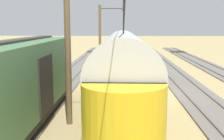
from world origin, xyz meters
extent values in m
plane|color=tan|center=(0.00, 0.00, 0.00)|extent=(220.00, 220.00, 0.00)
cube|color=#382819|center=(-7.37, -32.00, 0.11)|extent=(2.50, 0.24, 0.08)
cube|color=#382819|center=(-7.37, -31.35, 0.11)|extent=(2.50, 0.24, 0.08)
cube|color=#382819|center=(-7.37, -30.70, 0.11)|extent=(2.50, 0.24, 0.08)
cube|color=#382819|center=(-7.37, -30.05, 0.11)|extent=(2.50, 0.24, 0.08)
cube|color=#382819|center=(-7.37, -29.40, 0.11)|extent=(2.50, 0.24, 0.08)
cube|color=#666059|center=(-2.46, 0.00, 0.05)|extent=(2.80, 80.00, 0.10)
cube|color=#59544C|center=(-1.74, 0.00, 0.14)|extent=(0.07, 80.00, 0.08)
cube|color=#59544C|center=(-3.17, 0.00, 0.14)|extent=(0.07, 80.00, 0.08)
cube|color=#382819|center=(-2.46, -32.00, 0.11)|extent=(2.50, 0.24, 0.08)
cube|color=#382819|center=(-2.46, -31.35, 0.11)|extent=(2.50, 0.24, 0.08)
cube|color=#382819|center=(-2.46, -30.70, 0.11)|extent=(2.50, 0.24, 0.08)
cube|color=#382819|center=(-2.46, -30.05, 0.11)|extent=(2.50, 0.24, 0.08)
cube|color=#382819|center=(-2.46, -29.40, 0.11)|extent=(2.50, 0.24, 0.08)
cube|color=#666059|center=(2.46, 0.00, 0.05)|extent=(2.80, 80.00, 0.10)
cube|color=#59544C|center=(3.17, 0.00, 0.14)|extent=(0.07, 80.00, 0.08)
cube|color=#59544C|center=(1.74, 0.00, 0.14)|extent=(0.07, 80.00, 0.08)
cube|color=#382819|center=(2.46, -32.00, 0.11)|extent=(2.50, 0.24, 0.08)
cube|color=#382819|center=(2.46, -31.35, 0.11)|extent=(2.50, 0.24, 0.08)
cube|color=#382819|center=(2.46, -30.70, 0.11)|extent=(2.50, 0.24, 0.08)
cube|color=#382819|center=(2.46, -30.05, 0.11)|extent=(2.50, 0.24, 0.08)
cube|color=#382819|center=(2.46, -29.40, 0.11)|extent=(2.50, 0.24, 0.08)
cube|color=#666059|center=(7.37, 0.00, 0.05)|extent=(2.80, 80.00, 0.10)
cube|color=#59544C|center=(8.09, 0.00, 0.14)|extent=(0.07, 80.00, 0.08)
cube|color=#59544C|center=(6.65, 0.00, 0.14)|extent=(0.07, 80.00, 0.08)
cube|color=#382819|center=(7.37, -32.00, 0.11)|extent=(2.50, 0.24, 0.08)
cube|color=#382819|center=(7.37, -31.35, 0.11)|extent=(2.50, 0.24, 0.08)
cube|color=#382819|center=(7.37, -30.70, 0.11)|extent=(2.50, 0.24, 0.08)
cube|color=#382819|center=(7.37, -30.05, 0.11)|extent=(2.50, 0.24, 0.08)
cube|color=#382819|center=(7.37, -29.40, 0.11)|extent=(2.50, 0.24, 0.08)
cube|color=gold|center=(2.46, 3.63, 0.71)|extent=(2.65, 14.34, 0.55)
cube|color=gold|center=(2.46, 3.63, 1.46)|extent=(2.55, 14.34, 0.95)
cube|color=gold|center=(2.46, 3.63, 2.46)|extent=(2.55, 14.34, 1.05)
cylinder|color=#B7B7B2|center=(2.46, 3.63, 2.98)|extent=(2.65, 14.05, 2.65)
cylinder|color=gold|center=(2.46, -3.49, 1.70)|extent=(2.55, 2.55, 2.55)
cylinder|color=gold|center=(2.46, 10.75, 1.70)|extent=(2.55, 2.55, 2.55)
cube|color=black|center=(2.46, -4.62, 2.72)|extent=(1.63, 0.08, 0.36)
cube|color=black|center=(2.46, -4.66, 2.41)|extent=(1.73, 0.06, 0.80)
cube|color=black|center=(1.16, 3.63, 2.46)|extent=(0.04, 12.05, 0.80)
cube|color=black|center=(3.75, 3.63, 2.46)|extent=(0.04, 12.05, 0.80)
cylinder|color=silver|center=(2.46, -4.75, 1.46)|extent=(0.24, 0.06, 0.24)
cube|color=gray|center=(2.46, -4.68, 0.53)|extent=(1.94, 0.12, 0.20)
cylinder|color=black|center=(2.46, 8.27, 4.92)|extent=(0.07, 4.98, 1.30)
cylinder|color=black|center=(1.74, -0.95, 0.56)|extent=(0.10, 0.76, 0.76)
cylinder|color=black|center=(3.17, -0.95, 0.56)|extent=(0.10, 0.76, 0.76)
cylinder|color=black|center=(1.74, 8.22, 0.56)|extent=(0.10, 0.76, 0.76)
cylinder|color=black|center=(3.17, 8.22, 0.56)|extent=(0.10, 0.76, 0.76)
cube|color=#477047|center=(7.37, 6.68, 2.33)|extent=(2.90, 13.01, 3.20)
cube|color=#332D28|center=(7.37, 6.68, 3.99)|extent=(0.70, 11.71, 0.08)
cube|color=black|center=(7.37, 6.68, 0.53)|extent=(2.70, 13.01, 0.36)
cube|color=black|center=(5.89, 6.68, 2.07)|extent=(0.06, 2.20, 2.56)
cylinder|color=black|center=(6.65, 2.12, 0.60)|extent=(0.10, 0.84, 0.84)
cylinder|color=black|center=(8.09, 2.12, 0.60)|extent=(0.10, 0.84, 0.84)
cylinder|color=brown|center=(5.02, -13.43, 3.48)|extent=(0.28, 0.28, 6.97)
cylinder|color=#2D2D2D|center=(3.74, -13.43, 6.57)|extent=(2.56, 0.10, 0.10)
sphere|color=#334733|center=(2.46, -13.43, 6.42)|extent=(0.16, 0.16, 0.16)
cylinder|color=brown|center=(5.02, 6.02, 3.48)|extent=(0.28, 0.28, 6.97)
cylinder|color=black|center=(3.74, -13.43, 6.57)|extent=(2.56, 0.02, 0.02)
cube|color=#382819|center=(10.46, -2.96, 0.09)|extent=(0.24, 2.40, 0.18)
cube|color=#382819|center=(10.76, -2.96, 0.09)|extent=(0.24, 2.40, 0.18)
cube|color=#382819|center=(11.06, -2.96, 0.09)|extent=(0.24, 2.40, 0.18)
cube|color=#382819|center=(10.76, -3.26, 0.27)|extent=(2.40, 0.24, 0.18)
cube|color=#382819|center=(10.76, -2.96, 0.27)|extent=(2.40, 0.24, 0.18)
cube|color=#382819|center=(10.76, -2.66, 0.27)|extent=(2.40, 0.24, 0.18)
cube|color=#382819|center=(10.46, -2.96, 0.45)|extent=(0.24, 2.40, 0.18)
cube|color=#382819|center=(10.76, -2.96, 0.45)|extent=(0.24, 2.40, 0.18)
cube|color=#382819|center=(11.06, -2.96, 0.45)|extent=(0.24, 2.40, 0.18)
camera|label=1|loc=(2.54, 18.92, 4.66)|focal=45.18mm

